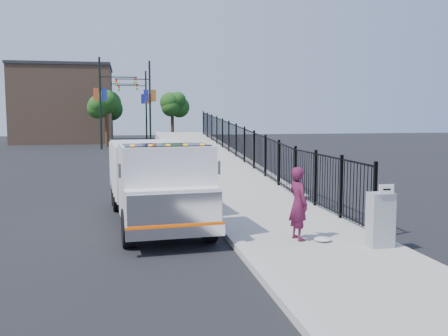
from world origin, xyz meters
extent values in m
plane|color=black|center=(0.00, 0.00, 0.00)|extent=(120.00, 120.00, 0.00)
cube|color=#9E998E|center=(1.93, -2.00, 0.06)|extent=(3.55, 12.00, 0.12)
cube|color=#ADAAA3|center=(0.00, -2.00, 0.08)|extent=(0.30, 12.00, 0.16)
cube|color=#9E998E|center=(2.12, 16.00, 0.00)|extent=(3.95, 24.06, 3.19)
cube|color=black|center=(3.55, 12.00, 0.90)|extent=(0.10, 28.00, 1.80)
cube|color=black|center=(-1.76, 1.25, 0.51)|extent=(1.36, 6.39, 0.21)
cube|color=white|center=(-1.61, -0.89, 1.45)|extent=(2.33, 2.20, 1.87)
cube|color=white|center=(-1.53, -2.06, 0.98)|extent=(2.23, 0.80, 0.93)
cube|color=silver|center=(-1.51, -2.40, 0.98)|extent=(2.15, 0.22, 0.79)
cube|color=silver|center=(-1.50, -2.48, 0.51)|extent=(2.24, 0.32, 0.26)
cube|color=#FE5100|center=(-1.50, -2.48, 0.65)|extent=(2.24, 0.20, 0.06)
cube|color=black|center=(-1.59, -1.13, 2.01)|extent=(2.13, 1.35, 0.79)
cube|color=white|center=(-1.84, 2.46, 1.45)|extent=(2.50, 4.06, 1.59)
cube|color=silver|center=(-2.71, -1.90, 1.87)|extent=(0.06, 0.06, 0.33)
cube|color=silver|center=(-0.38, -1.74, 1.87)|extent=(0.06, 0.06, 0.33)
cube|color=orange|center=(-2.41, -1.51, 2.40)|extent=(0.10, 0.08, 0.06)
cube|color=orange|center=(-1.99, -1.48, 2.40)|extent=(0.10, 0.08, 0.06)
cube|color=orange|center=(-1.57, -1.45, 2.40)|extent=(0.10, 0.08, 0.06)
cube|color=orange|center=(-1.15, -1.42, 2.40)|extent=(0.10, 0.08, 0.06)
cube|color=orange|center=(-0.73, -1.39, 2.40)|extent=(0.10, 0.08, 0.06)
cylinder|color=black|center=(-2.54, -1.61, 0.47)|extent=(0.36, 0.95, 0.93)
cylinder|color=black|center=(-0.59, -1.48, 0.47)|extent=(0.36, 0.95, 0.93)
cylinder|color=black|center=(-2.86, 2.95, 0.47)|extent=(0.36, 0.95, 0.93)
cylinder|color=black|center=(-0.90, 3.08, 0.47)|extent=(0.36, 0.95, 0.93)
cylinder|color=black|center=(-2.93, 3.97, 0.47)|extent=(0.36, 0.95, 0.93)
cylinder|color=black|center=(-0.97, 4.10, 0.47)|extent=(0.36, 0.95, 0.93)
imported|color=#551532|center=(1.48, -2.15, 1.00)|extent=(0.53, 0.71, 1.77)
cube|color=gray|center=(3.10, -3.13, 0.75)|extent=(0.55, 0.40, 1.25)
cube|color=white|center=(3.10, -3.35, 1.48)|extent=(0.35, 0.04, 0.22)
ellipsoid|color=silver|center=(2.01, -2.43, 0.17)|extent=(0.42, 0.42, 0.11)
cylinder|color=black|center=(-4.64, 31.68, 4.00)|extent=(0.18, 0.18, 8.00)
cube|color=black|center=(-3.04, 31.68, 6.30)|extent=(3.20, 0.08, 0.08)
cube|color=black|center=(-1.60, 31.68, 5.95)|extent=(0.18, 0.22, 0.60)
cube|color=navy|center=(-4.29, 31.68, 4.80)|extent=(0.45, 0.04, 1.10)
cube|color=#C04C23|center=(-4.99, 31.68, 4.80)|extent=(0.45, 0.04, 1.10)
cylinder|color=black|center=(-0.23, 34.08, 4.00)|extent=(0.18, 0.18, 8.00)
cube|color=black|center=(-1.83, 34.08, 6.30)|extent=(3.20, 0.08, 0.08)
cube|color=black|center=(-3.27, 34.08, 5.95)|extent=(0.18, 0.22, 0.60)
cube|color=orange|center=(0.12, 34.08, 4.80)|extent=(0.45, 0.04, 1.10)
cube|color=navy|center=(-0.58, 34.08, 4.80)|extent=(0.45, 0.04, 1.10)
cylinder|color=black|center=(-4.23, 42.30, 4.00)|extent=(0.18, 0.18, 8.00)
cube|color=black|center=(-2.63, 42.30, 6.30)|extent=(3.20, 0.08, 0.08)
cube|color=black|center=(-1.19, 42.30, 5.95)|extent=(0.18, 0.22, 0.60)
cube|color=#27329B|center=(-3.88, 42.30, 4.80)|extent=(0.45, 0.04, 1.10)
cube|color=#F15530|center=(-4.58, 42.30, 4.80)|extent=(0.45, 0.04, 1.10)
cylinder|color=black|center=(-0.12, 45.22, 4.00)|extent=(0.18, 0.18, 8.00)
cube|color=black|center=(-1.72, 45.22, 6.30)|extent=(3.20, 0.08, 0.08)
cube|color=black|center=(-3.16, 45.22, 5.95)|extent=(0.18, 0.22, 0.60)
cube|color=orange|center=(0.23, 45.22, 4.80)|extent=(0.45, 0.04, 1.10)
cube|color=#222A9D|center=(-0.47, 45.22, 4.80)|extent=(0.45, 0.04, 1.10)
cylinder|color=#382314|center=(-4.25, 34.98, 1.60)|extent=(0.36, 0.36, 3.20)
sphere|color=#194714|center=(-4.25, 34.98, 4.00)|extent=(2.26, 2.26, 2.26)
cylinder|color=#382314|center=(2.45, 40.61, 1.60)|extent=(0.36, 0.36, 3.20)
sphere|color=#194714|center=(2.45, 40.61, 4.00)|extent=(2.09, 2.09, 2.09)
cylinder|color=#382314|center=(-4.51, 46.87, 1.60)|extent=(0.36, 0.36, 3.20)
sphere|color=#194714|center=(-4.51, 46.87, 4.00)|extent=(3.23, 3.23, 3.23)
cube|color=#8C664C|center=(-9.00, 44.00, 4.00)|extent=(10.00, 10.00, 8.00)
camera|label=1|loc=(-2.57, -13.39, 3.16)|focal=40.00mm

